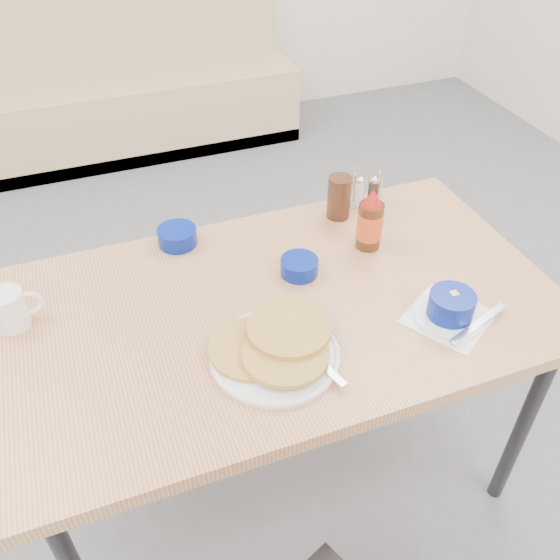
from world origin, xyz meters
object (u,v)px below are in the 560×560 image
object	(u,v)px
dining_table	(282,320)
creamer_bowl	(177,237)
grits_setting	(451,308)
syrup_bottle	(370,222)
butter_bowl	(299,267)
pancake_plate	(275,349)
booth_bench	(134,88)
condiment_caddy	(366,193)
coffee_mug	(10,309)
amber_tumbler	(339,197)

from	to	relation	value
dining_table	creamer_bowl	size ratio (longest dim) A/B	12.63
dining_table	grits_setting	distance (m)	0.42
syrup_bottle	grits_setting	bearing A→B (deg)	-81.39
dining_table	butter_bowl	size ratio (longest dim) A/B	13.84
pancake_plate	syrup_bottle	size ratio (longest dim) A/B	1.60
dining_table	syrup_bottle	size ratio (longest dim) A/B	7.55
booth_bench	condiment_caddy	xyz separation A→B (m)	(0.41, -2.19, 0.45)
butter_bowl	booth_bench	bearing A→B (deg)	91.97
pancake_plate	condiment_caddy	xyz separation A→B (m)	(0.48, 0.50, 0.02)
syrup_bottle	creamer_bowl	bearing A→B (deg)	158.31
coffee_mug	condiment_caddy	bearing A→B (deg)	9.89
booth_bench	grits_setting	xyz separation A→B (m)	(0.36, -2.73, 0.44)
condiment_caddy	coffee_mug	bearing A→B (deg)	-152.08
pancake_plate	butter_bowl	world-z (taller)	pancake_plate
creamer_bowl	condiment_caddy	bearing A→B (deg)	0.00
amber_tumbler	creamer_bowl	bearing A→B (deg)	176.23
pancake_plate	butter_bowl	bearing A→B (deg)	57.61
amber_tumbler	condiment_caddy	bearing A→B (deg)	16.49
booth_bench	dining_table	size ratio (longest dim) A/B	1.36
creamer_bowl	dining_table	bearing A→B (deg)	-60.77
butter_bowl	amber_tumbler	size ratio (longest dim) A/B	0.77
booth_bench	condiment_caddy	world-z (taller)	booth_bench
pancake_plate	butter_bowl	size ratio (longest dim) A/B	2.94
dining_table	butter_bowl	distance (m)	0.15
creamer_bowl	butter_bowl	world-z (taller)	creamer_bowl
condiment_caddy	syrup_bottle	world-z (taller)	syrup_bottle
dining_table	butter_bowl	xyz separation A→B (m)	(0.08, 0.09, 0.08)
dining_table	condiment_caddy	xyz separation A→B (m)	(0.41, 0.34, 0.10)
creamer_bowl	coffee_mug	bearing A→B (deg)	-157.84
creamer_bowl	amber_tumbler	xyz separation A→B (m)	(0.49, -0.03, 0.04)
pancake_plate	amber_tumbler	xyz separation A→B (m)	(0.38, 0.47, 0.04)
syrup_bottle	amber_tumbler	bearing A→B (deg)	95.05
amber_tumbler	dining_table	bearing A→B (deg)	-133.95
creamer_bowl	amber_tumbler	world-z (taller)	amber_tumbler
pancake_plate	condiment_caddy	distance (m)	0.70
pancake_plate	grits_setting	size ratio (longest dim) A/B	1.10
amber_tumbler	syrup_bottle	bearing A→B (deg)	-84.95
syrup_bottle	dining_table	bearing A→B (deg)	-155.75
booth_bench	butter_bowl	world-z (taller)	booth_bench
grits_setting	syrup_bottle	distance (m)	0.34
pancake_plate	syrup_bottle	distance (m)	0.50
booth_bench	dining_table	xyz separation A→B (m)	(0.00, -2.53, 0.35)
booth_bench	dining_table	bearing A→B (deg)	-90.00
coffee_mug	grits_setting	bearing A→B (deg)	-19.61
pancake_plate	syrup_bottle	world-z (taller)	syrup_bottle
condiment_caddy	amber_tumbler	bearing A→B (deg)	-145.47
dining_table	pancake_plate	distance (m)	0.20
booth_bench	grits_setting	world-z (taller)	booth_bench
dining_table	creamer_bowl	distance (m)	0.40
booth_bench	coffee_mug	size ratio (longest dim) A/B	15.04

